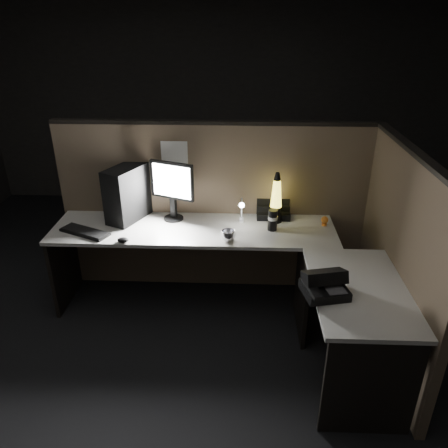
{
  "coord_description": "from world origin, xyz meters",
  "views": [
    {
      "loc": [
        0.23,
        -2.56,
        2.31
      ],
      "look_at": [
        0.11,
        0.35,
        0.89
      ],
      "focal_mm": 35.0,
      "sensor_mm": 36.0,
      "label": 1
    }
  ],
  "objects_px": {
    "monitor": "(172,185)",
    "keyboard": "(85,232)",
    "pc_tower": "(129,193)",
    "desk_phone": "(324,285)",
    "lava_lamp": "(276,202)"
  },
  "relations": [
    {
      "from": "desk_phone",
      "to": "pc_tower",
      "type": "bearing_deg",
      "value": 131.73
    },
    {
      "from": "keyboard",
      "to": "desk_phone",
      "type": "xyz_separation_m",
      "value": [
        1.76,
        -0.74,
        0.05
      ]
    },
    {
      "from": "monitor",
      "to": "lava_lamp",
      "type": "xyz_separation_m",
      "value": [
        0.86,
        -0.02,
        -0.12
      ]
    },
    {
      "from": "monitor",
      "to": "keyboard",
      "type": "relative_size",
      "value": 1.19
    },
    {
      "from": "keyboard",
      "to": "desk_phone",
      "type": "height_order",
      "value": "desk_phone"
    },
    {
      "from": "keyboard",
      "to": "lava_lamp",
      "type": "distance_m",
      "value": 1.56
    },
    {
      "from": "monitor",
      "to": "keyboard",
      "type": "bearing_deg",
      "value": -133.98
    },
    {
      "from": "desk_phone",
      "to": "monitor",
      "type": "bearing_deg",
      "value": 123.6
    },
    {
      "from": "pc_tower",
      "to": "desk_phone",
      "type": "bearing_deg",
      "value": -11.22
    },
    {
      "from": "pc_tower",
      "to": "lava_lamp",
      "type": "xyz_separation_m",
      "value": [
        1.22,
        -0.02,
        -0.05
      ]
    },
    {
      "from": "pc_tower",
      "to": "lava_lamp",
      "type": "distance_m",
      "value": 1.23
    },
    {
      "from": "monitor",
      "to": "keyboard",
      "type": "distance_m",
      "value": 0.79
    },
    {
      "from": "lava_lamp",
      "to": "keyboard",
      "type": "bearing_deg",
      "value": -169.39
    },
    {
      "from": "keyboard",
      "to": "pc_tower",
      "type": "bearing_deg",
      "value": 70.49
    },
    {
      "from": "pc_tower",
      "to": "keyboard",
      "type": "xyz_separation_m",
      "value": [
        -0.3,
        -0.31,
        -0.22
      ]
    }
  ]
}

